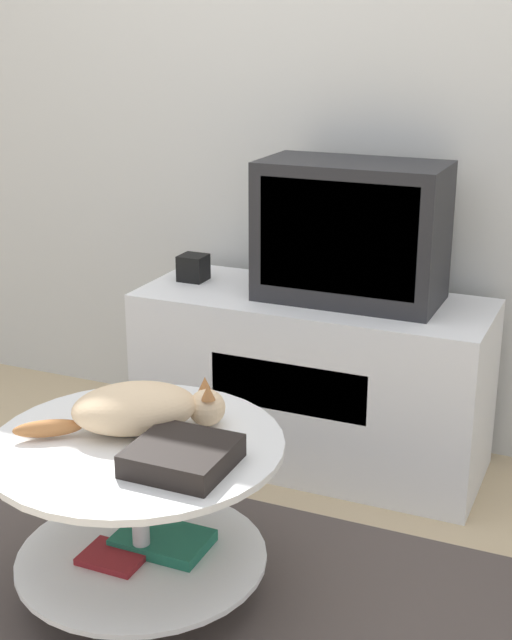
{
  "coord_description": "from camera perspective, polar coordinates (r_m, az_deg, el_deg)",
  "views": [
    {
      "loc": [
        0.99,
        -1.63,
        1.42
      ],
      "look_at": [
        0.04,
        0.54,
        0.63
      ],
      "focal_mm": 50.0,
      "sensor_mm": 36.0,
      "label": 1
    }
  ],
  "objects": [
    {
      "name": "tv",
      "position": [
        2.81,
        6.12,
        5.63
      ],
      "size": [
        0.57,
        0.3,
        0.44
      ],
      "color": "#232326",
      "rests_on": "tv_stand"
    },
    {
      "name": "coffee_table",
      "position": [
        2.27,
        -7.41,
        -11.38
      ],
      "size": [
        0.72,
        0.72,
        0.44
      ],
      "color": "#B2B2B7",
      "rests_on": "rug"
    },
    {
      "name": "speaker",
      "position": [
        3.06,
        -4.04,
        3.36
      ],
      "size": [
        0.09,
        0.09,
        0.09
      ],
      "color": "black",
      "rests_on": "tv_stand"
    },
    {
      "name": "tv_stand",
      "position": [
        2.97,
        3.59,
        -3.85
      ],
      "size": [
        1.14,
        0.45,
        0.58
      ],
      "color": "white",
      "rests_on": "ground_plane"
    },
    {
      "name": "rug",
      "position": [
        2.37,
        -6.41,
        -18.09
      ],
      "size": [
        1.91,
        1.18,
        0.02
      ],
      "color": "#4C423D",
      "rests_on": "ground_plane"
    },
    {
      "name": "cat",
      "position": [
        2.22,
        -7.45,
        -5.65
      ],
      "size": [
        0.45,
        0.35,
        0.12
      ],
      "rotation": [
        0.0,
        0.0,
        0.62
      ],
      "color": "beige",
      "rests_on": "coffee_table"
    },
    {
      "name": "dvd_box",
      "position": [
        2.06,
        -4.74,
        -8.66
      ],
      "size": [
        0.22,
        0.22,
        0.06
      ],
      "color": "black",
      "rests_on": "coffee_table"
    },
    {
      "name": "ground_plane",
      "position": [
        2.38,
        -6.41,
        -18.29
      ],
      "size": [
        12.0,
        12.0,
        0.0
      ],
      "primitive_type": "plane",
      "color": "tan"
    },
    {
      "name": "wall_back",
      "position": [
        3.06,
        5.01,
        16.24
      ],
      "size": [
        8.0,
        0.05,
        2.6
      ],
      "color": "silver",
      "rests_on": "ground_plane"
    }
  ]
}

